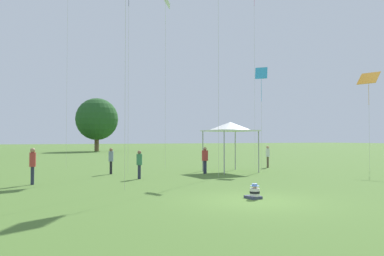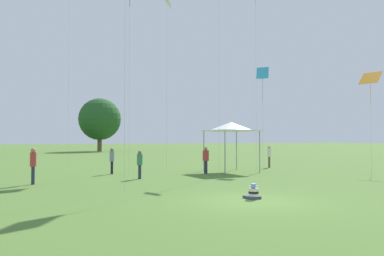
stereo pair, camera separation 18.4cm
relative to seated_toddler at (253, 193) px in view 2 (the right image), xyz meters
The scene contains 12 objects.
ground_plane 0.53m from the seated_toddler, 125.75° to the right, with size 300.00×300.00×0.00m, color #4C702D.
seated_toddler is the anchor object (origin of this frame).
person_standing_0 12.01m from the seated_toddler, 104.08° to the left, with size 0.41×0.41×1.62m.
person_standing_1 10.80m from the seated_toddler, 133.58° to the left, with size 0.41×0.41×1.75m.
person_standing_2 9.96m from the seated_toddler, 74.97° to the left, with size 0.55×0.55×1.67m.
person_standing_3 8.52m from the seated_toddler, 103.94° to the left, with size 0.35×0.35×1.56m.
person_standing_4 15.22m from the seated_toddler, 53.19° to the left, with size 0.40×0.40×1.66m.
canopy_tent 11.45m from the seated_toddler, 65.18° to the left, with size 3.17×3.17×3.30m.
kite_1 18.70m from the seated_toddler, 83.67° to the left, with size 0.99×1.31×13.01m.
kite_2 14.78m from the seated_toddler, 54.74° to the left, with size 0.79×0.76×7.34m.
kite_8 16.69m from the seated_toddler, 26.81° to the left, with size 1.35×1.54×6.83m.
distant_tree_1 55.08m from the seated_toddler, 86.67° to the left, with size 7.32×7.32×9.28m.
Camera 2 is at (-7.12, -11.37, 2.20)m, focal length 35.00 mm.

